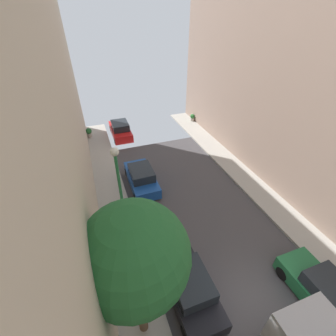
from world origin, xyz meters
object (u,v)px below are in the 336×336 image
at_px(parked_car_right_2, 327,295).
at_px(potted_plant_0, 192,117).
at_px(parked_car_left_2, 189,286).
at_px(street_tree_0, 134,257).
at_px(potted_plant_3, 106,222).
at_px(parked_car_left_4, 120,130).
at_px(potted_plant_2, 89,132).
at_px(parked_car_left_3, 141,178).
at_px(lamp_post, 119,178).

height_order(parked_car_right_2, potted_plant_0, parked_car_right_2).
distance_m(parked_car_left_2, potted_plant_0, 19.66).
bearing_deg(street_tree_0, potted_plant_0, 59.74).
relative_size(parked_car_right_2, potted_plant_3, 4.30).
height_order(street_tree_0, potted_plant_0, street_tree_0).
bearing_deg(potted_plant_0, parked_car_right_2, -98.61).
bearing_deg(parked_car_left_4, potted_plant_2, 167.38).
bearing_deg(parked_car_left_3, lamp_post, -119.09).
bearing_deg(parked_car_left_2, potted_plant_0, 64.53).
height_order(parked_car_right_2, street_tree_0, street_tree_0).
bearing_deg(lamp_post, parked_car_left_4, 80.93).
bearing_deg(potted_plant_0, street_tree_0, -120.26).
relative_size(parked_car_left_3, lamp_post, 0.79).
relative_size(parked_car_left_4, parked_car_right_2, 1.00).
height_order(parked_car_right_2, potted_plant_3, parked_car_right_2).
height_order(potted_plant_0, potted_plant_2, potted_plant_2).
xyz_separation_m(parked_car_left_3, parked_car_left_4, (0.00, 8.48, 0.00)).
bearing_deg(parked_car_right_2, parked_car_left_3, 116.53).
relative_size(street_tree_0, potted_plant_2, 6.98).
xyz_separation_m(parked_car_left_2, lamp_post, (-1.90, 5.00, 2.94)).
height_order(parked_car_right_2, potted_plant_2, parked_car_right_2).
distance_m(parked_car_right_2, potted_plant_0, 20.38).
bearing_deg(potted_plant_0, parked_car_left_3, -132.17).
relative_size(parked_car_left_3, potted_plant_0, 5.27).
relative_size(parked_car_right_2, lamp_post, 0.79).
height_order(parked_car_left_4, parked_car_right_2, same).
distance_m(street_tree_0, potted_plant_3, 7.19).
distance_m(potted_plant_2, lamp_post, 12.98).
bearing_deg(lamp_post, parked_car_left_3, 60.91).
xyz_separation_m(parked_car_left_3, potted_plant_0, (8.45, 9.33, -0.15)).
bearing_deg(parked_car_right_2, potted_plant_0, 81.39).
height_order(parked_car_left_3, lamp_post, lamp_post).
height_order(potted_plant_0, lamp_post, lamp_post).
relative_size(street_tree_0, lamp_post, 1.23).
bearing_deg(parked_car_left_3, parked_car_right_2, -63.47).
height_order(parked_car_left_2, parked_car_left_4, same).
bearing_deg(parked_car_left_2, potted_plant_3, 120.65).
distance_m(parked_car_right_2, potted_plant_2, 21.70).
bearing_deg(potted_plant_2, lamp_post, -84.77).
bearing_deg(parked_car_left_4, parked_car_right_2, -74.37).
height_order(parked_car_left_3, parked_car_right_2, same).
height_order(parked_car_left_2, street_tree_0, street_tree_0).
xyz_separation_m(parked_car_left_2, street_tree_0, (-2.28, -0.65, 4.26)).
relative_size(parked_car_left_4, potted_plant_2, 4.48).
xyz_separation_m(parked_car_left_2, parked_car_left_3, (0.00, 8.41, 0.00)).
height_order(potted_plant_0, potted_plant_3, potted_plant_3).
bearing_deg(parked_car_left_3, parked_car_left_2, -90.00).
height_order(potted_plant_2, lamp_post, lamp_post).
xyz_separation_m(parked_car_left_3, potted_plant_2, (-3.05, 9.17, -0.05)).
distance_m(potted_plant_0, lamp_post, 16.71).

